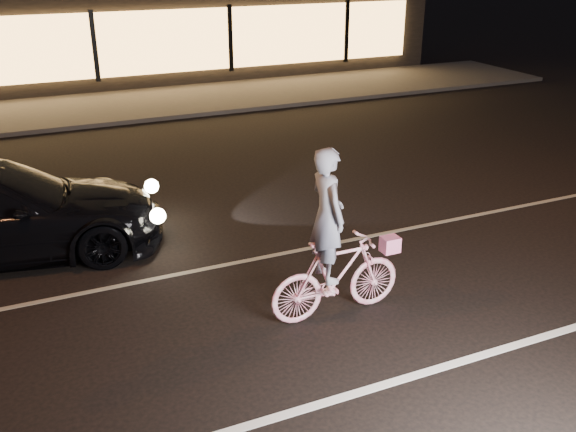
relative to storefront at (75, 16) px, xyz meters
name	(u,v)px	position (x,y,z in m)	size (l,w,h in m)	color
ground	(286,329)	(0.00, -18.97, -2.15)	(90.00, 90.00, 0.00)	black
lane_stripe_near	(341,398)	(0.00, -20.47, -2.14)	(60.00, 0.12, 0.01)	silver
lane_stripe_far	(233,263)	(0.00, -16.97, -2.14)	(60.00, 0.10, 0.01)	gray
sidewalk	(110,107)	(0.00, -5.97, -2.09)	(30.00, 4.00, 0.12)	#383533
storefront	(75,16)	(0.00, 0.00, 0.00)	(25.40, 8.42, 4.20)	black
cyclist	(334,259)	(0.71, -18.90, -1.32)	(1.86, 0.64, 2.34)	#E03764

